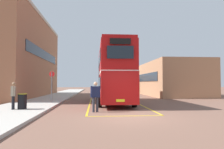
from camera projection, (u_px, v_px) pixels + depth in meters
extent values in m
plane|color=brown|center=(110.00, 98.00, 24.99)|extent=(135.60, 135.60, 0.00)
cube|color=#B2ADA3|center=(57.00, 96.00, 26.88)|extent=(4.00, 57.60, 0.14)
cube|color=#9E6647|center=(20.00, 58.00, 26.61)|extent=(5.87, 19.04, 9.53)
cube|color=#232D38|center=(44.00, 55.00, 26.86)|extent=(0.06, 14.47, 1.10)
cube|color=#BCB29E|center=(21.00, 19.00, 26.81)|extent=(5.99, 19.16, 0.36)
cube|color=#AD7A56|center=(169.00, 79.00, 30.33)|extent=(6.50, 14.46, 4.55)
cube|color=#232D38|center=(146.00, 77.00, 30.08)|extent=(0.06, 10.99, 1.10)
cylinder|color=black|center=(98.00, 95.00, 21.52)|extent=(0.28, 1.00, 1.00)
cylinder|color=black|center=(123.00, 95.00, 21.71)|extent=(0.28, 1.00, 1.00)
cylinder|color=black|center=(100.00, 100.00, 14.98)|extent=(0.28, 1.00, 1.00)
cylinder|color=black|center=(134.00, 100.00, 15.17)|extent=(0.28, 1.00, 1.00)
cube|color=#A80F0F|center=(113.00, 87.00, 18.38)|extent=(2.39, 10.59, 2.10)
cube|color=#A80F0F|center=(113.00, 62.00, 18.47)|extent=(2.39, 10.38, 2.10)
cube|color=#A80F0F|center=(113.00, 49.00, 18.52)|extent=(2.30, 10.27, 0.20)
cube|color=white|center=(113.00, 74.00, 18.43)|extent=(2.42, 10.49, 0.14)
cube|color=#19232D|center=(99.00, 83.00, 18.30)|extent=(0.05, 8.68, 0.84)
cube|color=#19232D|center=(99.00, 61.00, 18.38)|extent=(0.05, 8.68, 0.84)
cube|color=#19232D|center=(127.00, 83.00, 18.49)|extent=(0.05, 8.68, 0.84)
cube|color=#19232D|center=(127.00, 61.00, 18.57)|extent=(0.05, 8.68, 0.84)
cube|color=#19232D|center=(120.00, 52.00, 13.18)|extent=(1.66, 0.04, 0.80)
cube|color=black|center=(120.00, 41.00, 13.21)|extent=(1.30, 0.04, 0.36)
cube|color=#19232D|center=(109.00, 82.00, 23.69)|extent=(1.90, 0.04, 1.00)
cube|color=yellow|center=(120.00, 101.00, 13.06)|extent=(0.52, 0.03, 0.16)
cylinder|color=black|center=(117.00, 89.00, 42.42)|extent=(0.29, 0.93, 0.92)
cylinder|color=black|center=(130.00, 89.00, 42.54)|extent=(0.29, 0.93, 0.92)
cylinder|color=black|center=(120.00, 90.00, 36.49)|extent=(0.29, 0.93, 0.92)
cylinder|color=black|center=(135.00, 90.00, 36.62)|extent=(0.29, 0.93, 0.92)
cube|color=silver|center=(125.00, 84.00, 39.56)|extent=(2.77, 9.97, 2.60)
cube|color=silver|center=(125.00, 76.00, 39.62)|extent=(2.61, 9.57, 0.12)
cube|color=#19232D|center=(118.00, 82.00, 39.51)|extent=(0.26, 7.92, 0.96)
cube|color=#19232D|center=(132.00, 82.00, 39.64)|extent=(0.26, 7.92, 0.96)
cube|color=#19232D|center=(123.00, 82.00, 44.53)|extent=(1.98, 0.10, 1.10)
cylinder|color=#2D2D38|center=(97.00, 105.00, 12.54)|extent=(0.14, 0.14, 0.86)
cylinder|color=#2D2D38|center=(94.00, 105.00, 12.47)|extent=(0.14, 0.14, 0.86)
cube|color=#141938|center=(95.00, 92.00, 12.54)|extent=(0.54, 0.34, 0.65)
cylinder|color=#141938|center=(100.00, 91.00, 12.62)|extent=(0.09, 0.09, 0.61)
cylinder|color=#141938|center=(91.00, 91.00, 12.45)|extent=(0.09, 0.09, 0.61)
sphere|color=tan|center=(96.00, 84.00, 12.54)|extent=(0.23, 0.23, 0.23)
cylinder|color=black|center=(13.00, 103.00, 12.75)|extent=(0.14, 0.14, 0.78)
cylinder|color=black|center=(13.00, 103.00, 12.55)|extent=(0.14, 0.14, 0.78)
cube|color=gray|center=(13.00, 91.00, 12.68)|extent=(0.31, 0.49, 0.59)
cylinder|color=gray|center=(14.00, 91.00, 12.90)|extent=(0.09, 0.09, 0.56)
cylinder|color=gray|center=(13.00, 91.00, 12.46)|extent=(0.09, 0.09, 0.56)
sphere|color=#8C6647|center=(14.00, 84.00, 12.70)|extent=(0.21, 0.21, 0.21)
cylinder|color=black|center=(22.00, 102.00, 12.81)|extent=(0.52, 0.52, 0.89)
cylinder|color=olive|center=(22.00, 94.00, 12.83)|extent=(0.55, 0.55, 0.04)
cylinder|color=#4C4C51|center=(52.00, 87.00, 17.00)|extent=(0.08, 0.08, 2.46)
cylinder|color=red|center=(52.00, 74.00, 17.05)|extent=(0.44, 0.11, 0.44)
cube|color=gold|center=(90.00, 104.00, 17.12)|extent=(0.15, 12.59, 0.01)
cube|color=gold|center=(139.00, 104.00, 17.42)|extent=(0.15, 12.59, 0.01)
cube|color=gold|center=(125.00, 116.00, 11.00)|extent=(4.09, 0.13, 0.01)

